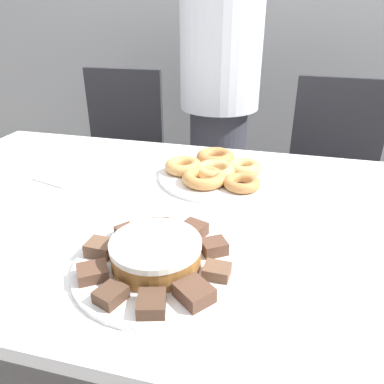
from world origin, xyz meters
TOP-DOWN VIEW (x-y plane):
  - table at (0.00, 0.00)m, footprint 1.57×0.94m
  - person_standing at (-0.02, 0.82)m, footprint 0.34×0.34m
  - office_chair_left at (-0.53, 0.82)m, footprint 0.45×0.45m
  - office_chair_right at (0.49, 0.82)m, footprint 0.47×0.47m
  - plate_cake at (0.05, -0.24)m, footprint 0.32×0.32m
  - plate_donuts at (0.08, 0.21)m, footprint 0.33×0.33m
  - frosted_cake at (0.05, -0.24)m, footprint 0.17×0.17m
  - lamington_0 at (0.10, -0.13)m, footprint 0.07×0.07m
  - lamington_1 at (0.02, -0.12)m, footprint 0.05×0.06m
  - lamington_2 at (-0.04, -0.16)m, footprint 0.06×0.06m
  - lamington_3 at (-0.06, -0.23)m, footprint 0.05×0.05m
  - lamington_4 at (-0.04, -0.30)m, footprint 0.07×0.07m
  - lamington_5 at (0.01, -0.35)m, footprint 0.06×0.06m
  - lamington_6 at (0.09, -0.35)m, footprint 0.06×0.06m
  - lamington_7 at (0.15, -0.31)m, footprint 0.08×0.08m
  - lamington_8 at (0.17, -0.24)m, footprint 0.05×0.04m
  - lamington_9 at (0.15, -0.17)m, footprint 0.06×0.06m
  - donut_0 at (0.08, 0.21)m, footprint 0.12×0.12m
  - donut_1 at (-0.02, 0.21)m, footprint 0.11×0.11m
  - donut_2 at (0.06, 0.14)m, footprint 0.12×0.12m
  - donut_3 at (0.17, 0.14)m, footprint 0.10×0.10m
  - donut_4 at (0.16, 0.25)m, footprint 0.10×0.10m
  - donut_5 at (0.06, 0.30)m, footprint 0.12×0.12m
  - napkin at (-0.36, 0.10)m, footprint 0.15×0.14m

SIDE VIEW (x-z plane):
  - office_chair_left at x=-0.53m, z-range -0.02..0.90m
  - office_chair_right at x=0.49m, z-range -0.02..0.90m
  - table at x=0.00m, z-range 0.28..1.02m
  - napkin at x=-0.36m, z-range 0.74..0.74m
  - plate_cake at x=0.05m, z-range 0.74..0.75m
  - plate_donuts at x=0.08m, z-range 0.74..0.75m
  - lamington_8 at x=0.17m, z-range 0.75..0.77m
  - lamington_1 at x=0.02m, z-range 0.75..0.77m
  - lamington_4 at x=-0.04m, z-range 0.75..0.77m
  - lamington_2 at x=-0.04m, z-range 0.75..0.77m
  - lamington_5 at x=0.01m, z-range 0.75..0.77m
  - lamington_6 at x=0.09m, z-range 0.75..0.77m
  - lamington_9 at x=0.15m, z-range 0.75..0.77m
  - lamington_7 at x=0.15m, z-range 0.75..0.77m
  - lamington_0 at x=0.10m, z-range 0.75..0.77m
  - lamington_3 at x=-0.06m, z-range 0.75..0.77m
  - donut_3 at x=0.17m, z-range 0.75..0.77m
  - donut_0 at x=0.08m, z-range 0.75..0.78m
  - donut_2 at x=0.06m, z-range 0.75..0.78m
  - donut_4 at x=0.16m, z-range 0.75..0.78m
  - donut_1 at x=-0.02m, z-range 0.75..0.78m
  - donut_5 at x=0.06m, z-range 0.75..0.78m
  - frosted_cake at x=0.05m, z-range 0.75..0.80m
  - person_standing at x=-0.02m, z-range 0.04..1.64m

